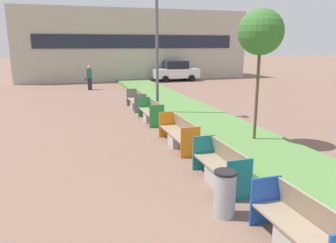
# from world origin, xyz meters

# --- Properties ---
(planter_grass_strip) EXTENTS (2.80, 120.00, 0.18)m
(planter_grass_strip) POSITION_xyz_m (3.20, 12.00, 0.09)
(planter_grass_strip) COLOR #568442
(planter_grass_strip) RESTS_ON ground
(building_backdrop) EXTENTS (21.76, 5.68, 6.52)m
(building_backdrop) POSITION_xyz_m (4.00, 32.05, 3.26)
(building_backdrop) COLOR #B2AD9E
(building_backdrop) RESTS_ON ground
(bench_blue_frame) EXTENTS (0.65, 1.92, 0.94)m
(bench_blue_frame) POSITION_xyz_m (0.94, 3.05, 0.36)
(bench_blue_frame) COLOR #ADA8A0
(bench_blue_frame) RESTS_ON ground
(bench_teal_frame) EXTENTS (0.65, 1.99, 0.94)m
(bench_teal_frame) POSITION_xyz_m (0.94, 5.95, 0.36)
(bench_teal_frame) COLOR #ADA8A0
(bench_teal_frame) RESTS_ON ground
(bench_orange_frame) EXTENTS (0.65, 2.42, 0.94)m
(bench_orange_frame) POSITION_xyz_m (0.94, 9.10, 0.38)
(bench_orange_frame) COLOR #ADA8A0
(bench_orange_frame) RESTS_ON ground
(bench_green_frame) EXTENTS (0.65, 2.22, 0.94)m
(bench_green_frame) POSITION_xyz_m (0.94, 12.83, 0.37)
(bench_green_frame) COLOR #ADA8A0
(bench_green_frame) RESTS_ON ground
(bench_grey_frame) EXTENTS (0.65, 2.17, 0.94)m
(bench_grey_frame) POSITION_xyz_m (0.94, 15.92, 0.37)
(bench_grey_frame) COLOR #ADA8A0
(bench_grey_frame) RESTS_ON ground
(litter_bin) EXTENTS (0.45, 0.45, 0.94)m
(litter_bin) POSITION_xyz_m (0.31, 4.48, 0.47)
(litter_bin) COLOR #9EA0A5
(litter_bin) RESTS_ON ground
(street_lamp_post) EXTENTS (0.24, 0.44, 8.28)m
(street_lamp_post) POSITION_xyz_m (1.55, 14.01, 4.53)
(street_lamp_post) COLOR #56595B
(street_lamp_post) RESTS_ON ground
(sapling_tree_near) EXTENTS (1.47, 1.47, 4.45)m
(sapling_tree_near) POSITION_xyz_m (3.51, 8.60, 3.70)
(sapling_tree_near) COLOR brown
(sapling_tree_near) RESTS_ON ground
(pedestrian_walking) EXTENTS (0.53, 0.24, 1.81)m
(pedestrian_walking) POSITION_xyz_m (-0.90, 24.33, 0.93)
(pedestrian_walking) COLOR #232633
(pedestrian_walking) RESTS_ON ground
(parked_car_distant) EXTENTS (4.23, 2.00, 1.86)m
(parked_car_distant) POSITION_xyz_m (7.20, 28.20, 0.91)
(parked_car_distant) COLOR silver
(parked_car_distant) RESTS_ON ground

